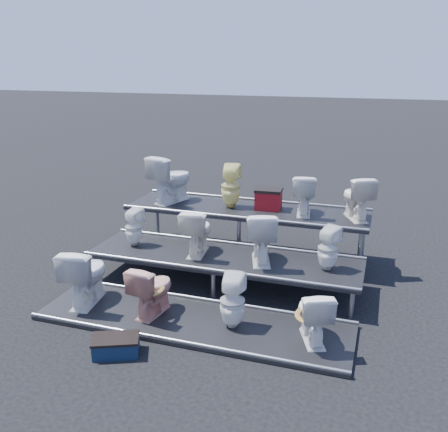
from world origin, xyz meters
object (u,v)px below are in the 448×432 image
(toilet_6, at_px, (261,236))
(step_stool, at_px, (116,347))
(toilet_0, at_px, (85,275))
(toilet_11, at_px, (357,197))
(toilet_10, at_px, (304,194))
(toilet_9, at_px, (231,186))
(red_crate, at_px, (268,200))
(toilet_3, at_px, (313,314))
(toilet_4, at_px, (134,227))
(toilet_7, at_px, (328,248))
(toilet_1, at_px, (152,289))
(toilet_8, at_px, (171,179))
(toilet_2, at_px, (232,301))
(toilet_5, at_px, (197,231))

(toilet_6, xyz_separation_m, step_stool, (-1.19, -2.25, -0.76))
(toilet_0, bearing_deg, step_stool, 128.59)
(toilet_11, distance_m, step_stool, 4.46)
(toilet_10, bearing_deg, step_stool, 57.35)
(toilet_9, distance_m, red_crate, 0.70)
(toilet_9, bearing_deg, toilet_3, 118.32)
(toilet_4, distance_m, toilet_10, 2.86)
(toilet_0, relative_size, toilet_7, 1.31)
(toilet_1, height_order, toilet_8, toilet_8)
(toilet_4, height_order, red_crate, red_crate)
(toilet_3, xyz_separation_m, toilet_8, (-3.01, 2.60, 0.88))
(red_crate, bearing_deg, toilet_4, -147.51)
(toilet_1, height_order, toilet_11, toilet_11)
(toilet_1, height_order, toilet_7, toilet_7)
(toilet_0, xyz_separation_m, toilet_2, (2.16, 0.00, -0.06))
(toilet_8, height_order, toilet_10, toilet_8)
(toilet_2, distance_m, toilet_11, 3.01)
(red_crate, distance_m, step_stool, 3.88)
(toilet_1, relative_size, toilet_2, 1.00)
(toilet_5, height_order, step_stool, toilet_5)
(toilet_6, relative_size, toilet_7, 1.23)
(toilet_11, bearing_deg, step_stool, 30.70)
(toilet_1, distance_m, toilet_8, 2.87)
(toilet_6, bearing_deg, toilet_9, -73.02)
(toilet_9, relative_size, red_crate, 1.75)
(toilet_7, xyz_separation_m, red_crate, (-1.21, 1.39, 0.23))
(toilet_8, xyz_separation_m, step_stool, (0.83, -3.55, -1.20))
(toilet_8, bearing_deg, toilet_11, -160.59)
(red_crate, relative_size, step_stool, 0.82)
(toilet_1, distance_m, toilet_2, 1.13)
(toilet_1, xyz_separation_m, toilet_2, (1.13, 0.00, 0.00))
(toilet_1, distance_m, toilet_9, 2.74)
(toilet_5, xyz_separation_m, toilet_10, (1.42, 1.30, 0.38))
(toilet_1, height_order, toilet_6, toilet_6)
(toilet_10, distance_m, red_crate, 0.66)
(toilet_4, distance_m, step_stool, 2.53)
(toilet_1, bearing_deg, toilet_0, 7.83)
(toilet_1, height_order, toilet_3, toilet_1)
(toilet_6, height_order, toilet_7, toilet_6)
(toilet_3, distance_m, toilet_5, 2.43)
(toilet_3, height_order, toilet_11, toilet_11)
(toilet_11, distance_m, red_crate, 1.50)
(toilet_8, distance_m, step_stool, 3.84)
(red_crate, bearing_deg, toilet_11, -7.58)
(toilet_4, relative_size, toilet_7, 0.96)
(toilet_11, bearing_deg, toilet_8, -24.75)
(toilet_1, height_order, toilet_2, toilet_2)
(toilet_0, distance_m, toilet_2, 2.16)
(toilet_8, distance_m, red_crate, 1.82)
(toilet_2, height_order, toilet_7, toilet_7)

